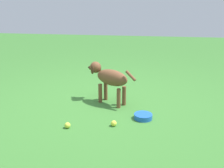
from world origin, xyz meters
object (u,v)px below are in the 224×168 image
dog (109,78)px  water_bowl (143,116)px  tennis_ball_0 (114,123)px  tennis_ball_1 (67,125)px

dog → water_bowl: dog is taller
water_bowl → tennis_ball_0: bearing=-143.2°
tennis_ball_0 → tennis_ball_1: same height
dog → water_bowl: (0.49, -0.45, -0.33)m
tennis_ball_1 → water_bowl: (0.83, 0.37, -0.00)m
tennis_ball_0 → water_bowl: (0.32, 0.24, -0.00)m
tennis_ball_1 → dog: bearing=67.1°
tennis_ball_0 → dog: bearing=103.1°
dog → tennis_ball_1: (-0.35, -0.82, -0.33)m
water_bowl → tennis_ball_1: bearing=-156.2°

